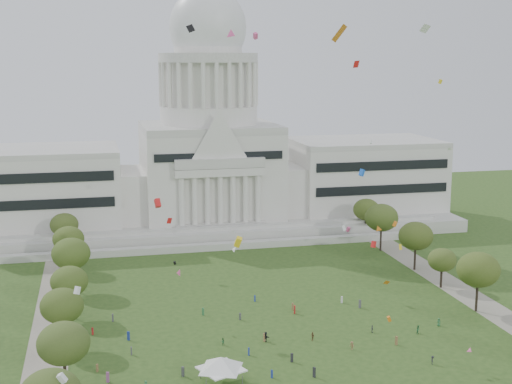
% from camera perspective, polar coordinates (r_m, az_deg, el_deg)
% --- Properties ---
extents(ground, '(400.00, 400.00, 0.00)m').
position_cam_1_polar(ground, '(136.91, 4.38, -13.37)').
color(ground, '#2D4C1A').
rests_on(ground, ground).
extents(capitol, '(160.00, 64.50, 91.30)m').
position_cam_1_polar(capitol, '(238.20, -3.73, 2.56)').
color(capitol, '#B8B5AB').
rests_on(capitol, ground).
extents(path_left, '(8.00, 160.00, 0.04)m').
position_cam_1_polar(path_left, '(159.50, -16.04, -10.21)').
color(path_left, gray).
rests_on(path_left, ground).
extents(path_right, '(8.00, 160.00, 0.04)m').
position_cam_1_polar(path_right, '(180.97, 16.24, -7.70)').
color(path_right, gray).
rests_on(path_right, ground).
extents(row_tree_l_1, '(8.86, 8.86, 12.59)m').
position_cam_1_polar(row_tree_l_1, '(125.37, -15.15, -11.61)').
color(row_tree_l_1, black).
rests_on(row_tree_l_1, ground).
extents(row_tree_l_2, '(8.42, 8.42, 11.97)m').
position_cam_1_polar(row_tree_l_2, '(144.54, -15.27, -8.78)').
color(row_tree_l_2, black).
rests_on(row_tree_l_2, ground).
extents(row_tree_r_2, '(9.55, 9.55, 13.58)m').
position_cam_1_polar(row_tree_r_2, '(165.94, 17.36, -5.95)').
color(row_tree_r_2, black).
rests_on(row_tree_r_2, ground).
extents(row_tree_l_3, '(8.12, 8.12, 11.55)m').
position_cam_1_polar(row_tree_l_3, '(160.37, -14.72, -6.93)').
color(row_tree_l_3, black).
rests_on(row_tree_l_3, ground).
extents(row_tree_r_3, '(7.01, 7.01, 9.98)m').
position_cam_1_polar(row_tree_r_3, '(181.02, 14.66, -5.28)').
color(row_tree_r_3, black).
rests_on(row_tree_r_3, ground).
extents(row_tree_l_4, '(9.29, 9.29, 13.21)m').
position_cam_1_polar(row_tree_l_4, '(177.81, -14.59, -4.79)').
color(row_tree_l_4, black).
rests_on(row_tree_l_4, ground).
extents(row_tree_r_4, '(9.19, 9.19, 13.06)m').
position_cam_1_polar(row_tree_r_4, '(194.01, 12.67, -3.45)').
color(row_tree_r_4, black).
rests_on(row_tree_r_4, ground).
extents(row_tree_l_5, '(8.33, 8.33, 11.85)m').
position_cam_1_polar(row_tree_l_5, '(196.08, -14.78, -3.66)').
color(row_tree_l_5, black).
rests_on(row_tree_l_5, ground).
extents(row_tree_r_5, '(9.82, 9.82, 13.96)m').
position_cam_1_polar(row_tree_r_5, '(211.18, 10.01, -2.04)').
color(row_tree_r_5, black).
rests_on(row_tree_r_5, ground).
extents(row_tree_l_6, '(8.19, 8.19, 11.64)m').
position_cam_1_polar(row_tree_l_6, '(213.80, -15.10, -2.54)').
color(row_tree_l_6, black).
rests_on(row_tree_l_6, ground).
extents(row_tree_r_6, '(8.42, 8.42, 11.97)m').
position_cam_1_polar(row_tree_r_6, '(228.59, 8.82, -1.40)').
color(row_tree_r_6, black).
rests_on(row_tree_r_6, ground).
extents(event_tent, '(12.23, 12.23, 5.21)m').
position_cam_1_polar(event_tent, '(126.31, -2.82, -13.48)').
color(event_tent, '#4C4C4C').
rests_on(event_tent, ground).
extents(person_0, '(1.00, 0.90, 1.72)m').
position_cam_1_polar(person_0, '(157.63, 14.41, -10.05)').
color(person_0, '#33723F').
rests_on(person_0, ground).
extents(person_2, '(0.98, 1.00, 1.78)m').
position_cam_1_polar(person_2, '(152.57, 12.86, -10.67)').
color(person_2, '#33723F').
rests_on(person_2, ground).
extents(person_3, '(1.05, 1.23, 1.69)m').
position_cam_1_polar(person_3, '(142.46, 7.68, -12.08)').
color(person_3, olive).
rests_on(person_3, ground).
extents(person_4, '(0.80, 1.15, 1.78)m').
position_cam_1_polar(person_4, '(146.02, 4.54, -11.42)').
color(person_4, olive).
rests_on(person_4, ground).
extents(person_5, '(1.34, 2.03, 2.04)m').
position_cam_1_polar(person_5, '(144.93, 0.79, -11.50)').
color(person_5, '#26262B').
rests_on(person_5, ground).
extents(person_8, '(0.80, 0.57, 1.51)m').
position_cam_1_polar(person_8, '(143.50, -2.68, -11.86)').
color(person_8, '#33723F').
rests_on(person_8, ground).
extents(person_9, '(0.89, 1.18, 1.63)m').
position_cam_1_polar(person_9, '(139.00, 13.94, -12.92)').
color(person_9, '#26262B').
rests_on(person_9, ground).
extents(person_10, '(0.72, 1.03, 1.60)m').
position_cam_1_polar(person_10, '(151.36, 9.28, -10.75)').
color(person_10, '#4C4C51').
rests_on(person_10, ground).
extents(distant_crowd, '(62.03, 42.02, 1.90)m').
position_cam_1_polar(distant_crowd, '(145.55, -2.26, -11.48)').
color(distant_crowd, olive).
rests_on(distant_crowd, ground).
extents(kite_swarm, '(83.36, 101.46, 59.20)m').
position_cam_1_polar(kite_swarm, '(134.35, 3.99, -0.74)').
color(kite_swarm, white).
rests_on(kite_swarm, ground).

